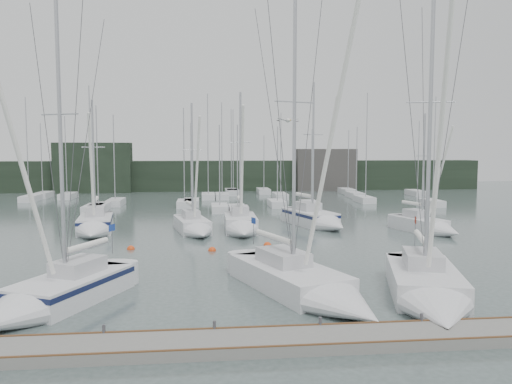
% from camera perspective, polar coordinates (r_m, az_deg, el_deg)
% --- Properties ---
extents(ground, '(160.00, 160.00, 0.00)m').
position_cam_1_polar(ground, '(23.30, 0.07, -12.65)').
color(ground, '#445250').
rests_on(ground, ground).
extents(dock, '(24.00, 2.00, 0.40)m').
position_cam_1_polar(dock, '(18.56, 1.75, -16.72)').
color(dock, slate).
rests_on(dock, ground).
extents(far_treeline, '(90.00, 4.00, 5.00)m').
position_cam_1_polar(far_treeline, '(84.24, -4.35, 1.87)').
color(far_treeline, black).
rests_on(far_treeline, ground).
extents(far_building_left, '(12.00, 3.00, 8.00)m').
position_cam_1_polar(far_building_left, '(84.02, -18.10, 2.66)').
color(far_building_left, black).
rests_on(far_building_left, ground).
extents(far_building_right, '(10.00, 3.00, 7.00)m').
position_cam_1_polar(far_building_right, '(84.64, 7.97, 2.53)').
color(far_building_right, '#3F3C3A').
rests_on(far_building_right, ground).
extents(mast_forest, '(56.83, 27.69, 14.65)m').
position_cam_1_polar(mast_forest, '(66.60, -3.01, -0.69)').
color(mast_forest, silver).
rests_on(mast_forest, ground).
extents(sailboat_near_left, '(6.22, 9.04, 14.50)m').
position_cam_1_polar(sailboat_near_left, '(23.93, -22.84, -11.11)').
color(sailboat_near_left, silver).
rests_on(sailboat_near_left, ground).
extents(sailboat_near_center, '(6.71, 11.05, 15.85)m').
position_cam_1_polar(sailboat_near_center, '(23.72, 6.60, -10.98)').
color(sailboat_near_center, silver).
rests_on(sailboat_near_center, ground).
extents(sailboat_near_right, '(5.70, 10.10, 15.61)m').
position_cam_1_polar(sailboat_near_right, '(24.10, 19.30, -10.88)').
color(sailboat_near_right, silver).
rests_on(sailboat_near_right, ground).
extents(sailboat_mid_a, '(3.85, 8.80, 11.96)m').
position_cam_1_polar(sailboat_mid_a, '(43.52, -17.99, -3.74)').
color(sailboat_mid_a, silver).
rests_on(sailboat_mid_a, ground).
extents(sailboat_mid_b, '(3.82, 7.70, 11.57)m').
position_cam_1_polar(sailboat_mid_b, '(41.58, -6.97, -4.07)').
color(sailboat_mid_b, silver).
rests_on(sailboat_mid_b, ground).
extents(sailboat_mid_c, '(2.71, 7.73, 12.58)m').
position_cam_1_polar(sailboat_mid_c, '(41.65, -1.68, -3.89)').
color(sailboat_mid_c, silver).
rests_on(sailboat_mid_c, ground).
extents(sailboat_mid_d, '(5.24, 9.15, 13.94)m').
position_cam_1_polar(sailboat_mid_d, '(45.35, 7.16, -3.17)').
color(sailboat_mid_d, silver).
rests_on(sailboat_mid_d, ground).
extents(sailboat_mid_e, '(4.31, 7.35, 10.74)m').
position_cam_1_polar(sailboat_mid_e, '(44.20, 19.27, -3.78)').
color(sailboat_mid_e, silver).
rests_on(sailboat_mid_e, ground).
extents(buoy_a, '(0.55, 0.55, 0.55)m').
position_cam_1_polar(buoy_a, '(34.90, -5.04, -6.71)').
color(buoy_a, '#D74113').
rests_on(buoy_a, ground).
extents(buoy_b, '(0.59, 0.59, 0.59)m').
position_cam_1_polar(buoy_b, '(36.45, 1.32, -6.18)').
color(buoy_b, '#D74113').
rests_on(buoy_b, ground).
extents(buoy_c, '(0.54, 0.54, 0.54)m').
position_cam_1_polar(buoy_c, '(36.34, -14.11, -6.37)').
color(buoy_c, '#D74113').
rests_on(buoy_c, ground).
extents(seagull, '(0.99, 0.52, 0.20)m').
position_cam_1_polar(seagull, '(22.27, 3.68, 8.19)').
color(seagull, white).
rests_on(seagull, ground).
extents(buoy_d, '(0.48, 0.48, 0.48)m').
position_cam_1_polar(buoy_d, '(35.65, 1.52, -6.44)').
color(buoy_d, '#D74113').
rests_on(buoy_d, ground).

